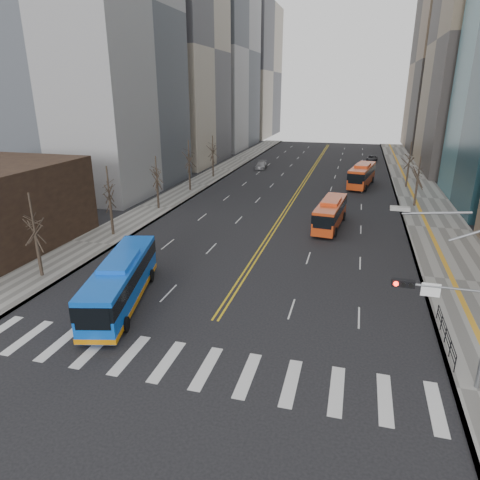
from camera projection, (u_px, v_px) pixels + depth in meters
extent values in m
plane|color=black|center=(187.00, 365.00, 24.00)|extent=(220.00, 220.00, 0.00)
cube|color=slate|center=(421.00, 198.00, 60.55)|extent=(7.00, 130.00, 0.15)
cube|color=slate|center=(196.00, 185.00, 69.02)|extent=(5.00, 130.00, 0.15)
cube|color=silver|center=(28.00, 337.00, 26.65)|extent=(0.70, 4.00, 0.01)
cube|color=silver|center=(60.00, 343.00, 26.06)|extent=(0.70, 4.00, 0.01)
cube|color=silver|center=(94.00, 349.00, 25.47)|extent=(0.70, 4.00, 0.01)
cube|color=silver|center=(130.00, 355.00, 24.88)|extent=(0.70, 4.00, 0.01)
cube|color=silver|center=(167.00, 361.00, 24.30)|extent=(0.70, 4.00, 0.01)
cube|color=silver|center=(206.00, 368.00, 23.71)|extent=(0.70, 4.00, 0.01)
cube|color=silver|center=(248.00, 375.00, 23.12)|extent=(0.70, 4.00, 0.01)
cube|color=silver|center=(291.00, 383.00, 22.53)|extent=(0.70, 4.00, 0.01)
cube|color=silver|center=(337.00, 390.00, 21.94)|extent=(0.70, 4.00, 0.01)
cube|color=silver|center=(385.00, 399.00, 21.35)|extent=(0.70, 4.00, 0.01)
cube|color=silver|center=(436.00, 407.00, 20.76)|extent=(0.70, 4.00, 0.01)
cube|color=gold|center=(305.00, 179.00, 74.08)|extent=(0.15, 100.00, 0.01)
cube|color=gold|center=(308.00, 179.00, 73.98)|extent=(0.15, 100.00, 0.01)
cube|color=gray|center=(80.00, 3.00, 59.46)|extent=(22.00, 24.00, 52.00)
cube|color=#AA9D89|center=(162.00, 50.00, 84.44)|extent=(22.00, 22.00, 44.00)
cube|color=gray|center=(211.00, 50.00, 108.08)|extent=(20.00, 26.00, 48.00)
cube|color=#AA9D89|center=(246.00, 72.00, 138.27)|extent=(18.00, 30.00, 40.00)
cube|color=brown|center=(455.00, 62.00, 103.48)|extent=(18.00, 30.00, 42.00)
cylinder|color=gray|center=(446.00, 288.00, 20.77)|extent=(4.50, 0.12, 0.12)
cube|color=black|center=(403.00, 283.00, 21.25)|extent=(1.10, 0.28, 0.38)
cylinder|color=#FF190C|center=(396.00, 284.00, 21.20)|extent=(0.24, 0.08, 0.24)
cylinder|color=black|center=(403.00, 285.00, 21.11)|extent=(0.24, 0.08, 0.24)
cylinder|color=black|center=(411.00, 285.00, 21.02)|extent=(0.24, 0.08, 0.24)
cube|color=white|center=(431.00, 290.00, 21.00)|extent=(0.90, 0.06, 0.70)
cube|color=#999993|center=(400.00, 209.00, 20.14)|extent=(0.90, 0.35, 0.18)
cube|color=black|center=(447.00, 328.00, 25.52)|extent=(0.04, 6.00, 0.04)
cylinder|color=black|center=(455.00, 364.00, 22.96)|extent=(0.06, 0.06, 1.00)
cylinder|color=black|center=(450.00, 349.00, 24.32)|extent=(0.06, 0.06, 1.00)
cylinder|color=black|center=(445.00, 335.00, 25.68)|extent=(0.06, 0.06, 1.00)
cylinder|color=black|center=(441.00, 323.00, 27.05)|extent=(0.06, 0.06, 1.00)
cylinder|color=black|center=(438.00, 312.00, 28.41)|extent=(0.06, 0.06, 1.00)
cylinder|color=#33281F|center=(39.00, 256.00, 34.64)|extent=(0.28, 0.28, 3.75)
cylinder|color=#33281F|center=(112.00, 218.00, 44.62)|extent=(0.28, 0.28, 3.90)
cylinder|color=#33281F|center=(158.00, 195.00, 54.68)|extent=(0.28, 0.28, 3.60)
cylinder|color=#33281F|center=(190.00, 178.00, 64.62)|extent=(0.28, 0.28, 4.00)
cylinder|color=#33281F|center=(213.00, 166.00, 74.65)|extent=(0.28, 0.28, 3.80)
cylinder|color=#33281F|center=(416.00, 194.00, 55.82)|extent=(0.28, 0.28, 3.50)
cylinder|color=#33281F|center=(407.00, 176.00, 66.69)|extent=(0.28, 0.28, 3.75)
cube|color=blue|center=(121.00, 281.00, 30.32)|extent=(5.31, 12.07, 2.80)
cube|color=black|center=(120.00, 274.00, 30.14)|extent=(5.37, 12.11, 1.01)
cube|color=blue|center=(119.00, 262.00, 29.82)|extent=(2.93, 4.50, 0.40)
cube|color=orange|center=(123.00, 296.00, 30.72)|extent=(5.37, 12.11, 0.35)
cylinder|color=black|center=(87.00, 324.00, 27.19)|extent=(0.54, 1.04, 1.00)
cylinder|color=black|center=(126.00, 324.00, 27.15)|extent=(0.54, 1.04, 1.00)
cylinder|color=black|center=(121.00, 275.00, 34.33)|extent=(0.54, 1.04, 1.00)
cylinder|color=black|center=(151.00, 276.00, 34.29)|extent=(0.54, 1.04, 1.00)
cube|color=#C73E15|center=(330.00, 213.00, 47.51)|extent=(3.16, 10.02, 2.52)
cube|color=black|center=(331.00, 209.00, 47.34)|extent=(3.22, 10.04, 0.92)
cube|color=#C73E15|center=(331.00, 201.00, 47.06)|extent=(2.11, 3.60, 0.40)
cylinder|color=black|center=(314.00, 230.00, 45.47)|extent=(0.39, 1.02, 1.00)
cylinder|color=black|center=(335.00, 232.00, 44.72)|extent=(0.39, 1.02, 1.00)
cylinder|color=black|center=(325.00, 214.00, 51.03)|extent=(0.39, 1.02, 1.00)
cylinder|color=black|center=(344.00, 216.00, 50.28)|extent=(0.39, 1.02, 1.00)
cube|color=#C73E15|center=(362.00, 175.00, 67.91)|extent=(4.29, 11.27, 2.85)
cube|color=black|center=(362.00, 171.00, 67.73)|extent=(4.35, 11.30, 1.02)
cube|color=#C73E15|center=(363.00, 165.00, 67.41)|extent=(2.61, 4.13, 0.40)
cylinder|color=black|center=(349.00, 186.00, 65.82)|extent=(0.46, 1.04, 1.00)
cylinder|color=black|center=(365.00, 188.00, 64.83)|extent=(0.46, 1.04, 1.00)
cylinder|color=black|center=(357.00, 178.00, 71.85)|extent=(0.46, 1.04, 1.00)
cylinder|color=black|center=(373.00, 180.00, 70.86)|extent=(0.46, 1.04, 1.00)
imported|color=white|center=(122.00, 268.00, 35.21)|extent=(2.07, 4.45, 1.41)
imported|color=black|center=(331.00, 215.00, 50.22)|extent=(1.86, 4.02, 1.33)
imported|color=gray|center=(261.00, 165.00, 83.07)|extent=(2.47, 5.06, 1.42)
imported|color=black|center=(372.00, 159.00, 91.47)|extent=(2.54, 4.68, 1.24)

